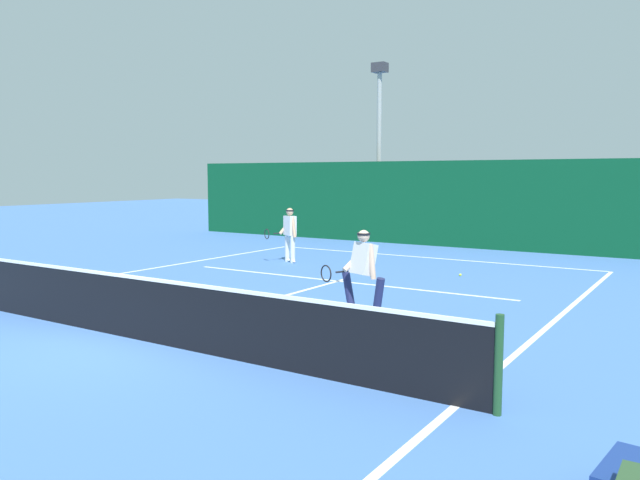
# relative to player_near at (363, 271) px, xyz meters

# --- Properties ---
(ground_plane) EXTENTS (80.00, 80.00, 0.00)m
(ground_plane) POSITION_rel_player_near_xyz_m (-2.33, -3.00, -0.84)
(ground_plane) COLOR #416CB3
(court_line_baseline_far) EXTENTS (10.27, 0.10, 0.01)m
(court_line_baseline_far) POSITION_rel_player_near_xyz_m (-2.33, 8.01, -0.84)
(court_line_baseline_far) COLOR white
(court_line_baseline_far) RESTS_ON ground_plane
(court_line_sideline_right) EXTENTS (0.10, 22.03, 0.01)m
(court_line_sideline_right) POSITION_rel_player_near_xyz_m (2.80, -3.00, -0.84)
(court_line_sideline_right) COLOR white
(court_line_sideline_right) RESTS_ON ground_plane
(court_line_service) EXTENTS (8.37, 0.10, 0.01)m
(court_line_service) POSITION_rel_player_near_xyz_m (-2.33, 3.04, -0.84)
(court_line_service) COLOR white
(court_line_service) RESTS_ON ground_plane
(court_line_centre) EXTENTS (0.10, 6.40, 0.01)m
(court_line_centre) POSITION_rel_player_near_xyz_m (-2.33, 0.20, -0.84)
(court_line_centre) COLOR white
(court_line_centre) RESTS_ON ground_plane
(tennis_net) EXTENTS (11.25, 0.09, 1.06)m
(tennis_net) POSITION_rel_player_near_xyz_m (-2.33, -3.00, -0.34)
(tennis_net) COLOR #1E4723
(tennis_net) RESTS_ON ground_plane
(player_near) EXTENTS (1.11, 0.86, 1.54)m
(player_near) POSITION_rel_player_near_xyz_m (0.00, 0.00, 0.00)
(player_near) COLOR #1E234C
(player_near) RESTS_ON ground_plane
(player_far) EXTENTS (0.96, 0.81, 1.53)m
(player_far) POSITION_rel_player_near_xyz_m (-5.11, 5.00, -0.00)
(player_far) COLOR silver
(player_far) RESTS_ON ground_plane
(tennis_ball) EXTENTS (0.07, 0.07, 0.07)m
(tennis_ball) POSITION_rel_player_near_xyz_m (-0.19, 5.26, -0.81)
(tennis_ball) COLOR #D1E033
(tennis_ball) RESTS_ON ground_plane
(back_fence_windscreen) EXTENTS (22.89, 0.12, 2.94)m
(back_fence_windscreen) POSITION_rel_player_near_xyz_m (-2.33, 11.05, 0.63)
(back_fence_windscreen) COLOR #094425
(back_fence_windscreen) RESTS_ON ground_plane
(light_pole) EXTENTS (0.55, 0.44, 6.74)m
(light_pole) POSITION_rel_player_near_xyz_m (-6.28, 12.63, 3.35)
(light_pole) COLOR #9EA39E
(light_pole) RESTS_ON ground_plane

